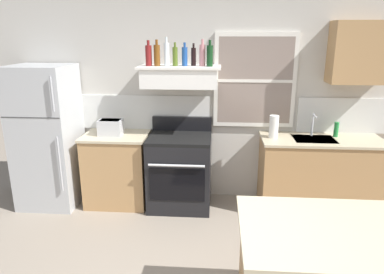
# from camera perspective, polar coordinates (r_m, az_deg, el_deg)

# --- Properties ---
(back_wall) EXTENTS (5.40, 0.11, 2.70)m
(back_wall) POSITION_cam_1_polar(r_m,az_deg,el_deg) (4.55, 2.01, 6.66)
(back_wall) COLOR beige
(back_wall) RESTS_ON ground_plane
(refrigerator) EXTENTS (0.70, 0.72, 1.75)m
(refrigerator) POSITION_cam_1_polar(r_m,az_deg,el_deg) (4.77, -22.10, 0.04)
(refrigerator) COLOR #B7BABC
(refrigerator) RESTS_ON ground_plane
(counter_left_of_stove) EXTENTS (0.79, 0.63, 0.91)m
(counter_left_of_stove) POSITION_cam_1_polar(r_m,az_deg,el_deg) (4.65, -11.75, -4.95)
(counter_left_of_stove) COLOR tan
(counter_left_of_stove) RESTS_ON ground_plane
(toaster) EXTENTS (0.30, 0.20, 0.19)m
(toaster) POSITION_cam_1_polar(r_m,az_deg,el_deg) (4.47, -12.88, 1.55)
(toaster) COLOR silver
(toaster) RESTS_ON counter_left_of_stove
(stove_range) EXTENTS (0.76, 0.69, 1.09)m
(stove_range) POSITION_cam_1_polar(r_m,az_deg,el_deg) (4.46, -1.92, -5.41)
(stove_range) COLOR black
(stove_range) RESTS_ON ground_plane
(range_hood_shelf) EXTENTS (0.96, 0.52, 0.24)m
(range_hood_shelf) POSITION_cam_1_polar(r_m,az_deg,el_deg) (4.27, -1.93, 9.69)
(range_hood_shelf) COLOR white
(bottle_red_label_wine) EXTENTS (0.07, 0.07, 0.29)m
(bottle_red_label_wine) POSITION_cam_1_polar(r_m,az_deg,el_deg) (4.26, -6.95, 12.85)
(bottle_red_label_wine) COLOR maroon
(bottle_red_label_wine) RESTS_ON range_hood_shelf
(bottle_amber_wine) EXTENTS (0.07, 0.07, 0.30)m
(bottle_amber_wine) POSITION_cam_1_polar(r_m,az_deg,el_deg) (4.24, -5.62, 12.92)
(bottle_amber_wine) COLOR brown
(bottle_amber_wine) RESTS_ON range_hood_shelf
(bottle_clear_tall) EXTENTS (0.06, 0.06, 0.33)m
(bottle_clear_tall) POSITION_cam_1_polar(r_m,az_deg,el_deg) (4.22, -4.09, 13.10)
(bottle_clear_tall) COLOR silver
(bottle_clear_tall) RESTS_ON range_hood_shelf
(bottle_olive_oil_square) EXTENTS (0.06, 0.06, 0.27)m
(bottle_olive_oil_square) POSITION_cam_1_polar(r_m,az_deg,el_deg) (4.22, -2.72, 12.79)
(bottle_olive_oil_square) COLOR #4C601E
(bottle_olive_oil_square) RESTS_ON range_hood_shelf
(bottle_blue_liqueur) EXTENTS (0.07, 0.07, 0.27)m
(bottle_blue_liqueur) POSITION_cam_1_polar(r_m,az_deg,el_deg) (4.22, -1.18, 12.79)
(bottle_blue_liqueur) COLOR #1E478C
(bottle_blue_liqueur) RESTS_ON range_hood_shelf
(bottle_balsamic_dark) EXTENTS (0.06, 0.06, 0.26)m
(bottle_balsamic_dark) POSITION_cam_1_polar(r_m,az_deg,el_deg) (4.23, 0.24, 12.76)
(bottle_balsamic_dark) COLOR black
(bottle_balsamic_dark) RESTS_ON range_hood_shelf
(bottle_rose_pink) EXTENTS (0.07, 0.07, 0.30)m
(bottle_rose_pink) POSITION_cam_1_polar(r_m,az_deg,el_deg) (4.21, 1.67, 12.99)
(bottle_rose_pink) COLOR #C67F84
(bottle_rose_pink) RESTS_ON range_hood_shelf
(bottle_dark_green_wine) EXTENTS (0.07, 0.07, 0.29)m
(bottle_dark_green_wine) POSITION_cam_1_polar(r_m,az_deg,el_deg) (4.17, 2.86, 12.90)
(bottle_dark_green_wine) COLOR #143819
(bottle_dark_green_wine) RESTS_ON range_hood_shelf
(counter_right_with_sink) EXTENTS (1.43, 0.63, 0.91)m
(counter_right_with_sink) POSITION_cam_1_polar(r_m,az_deg,el_deg) (4.64, 19.58, -5.60)
(counter_right_with_sink) COLOR tan
(counter_right_with_sink) RESTS_ON ground_plane
(sink_faucet) EXTENTS (0.03, 0.17, 0.28)m
(sink_faucet) POSITION_cam_1_polar(r_m,az_deg,el_deg) (4.52, 18.80, 2.26)
(sink_faucet) COLOR silver
(sink_faucet) RESTS_ON counter_right_with_sink
(paper_towel_roll) EXTENTS (0.11, 0.11, 0.27)m
(paper_towel_roll) POSITION_cam_1_polar(r_m,az_deg,el_deg) (4.34, 12.94, 1.62)
(paper_towel_roll) COLOR white
(paper_towel_roll) RESTS_ON counter_right_with_sink
(dish_soap_bottle) EXTENTS (0.06, 0.06, 0.18)m
(dish_soap_bottle) POSITION_cam_1_polar(r_m,az_deg,el_deg) (4.62, 22.05, 1.14)
(dish_soap_bottle) COLOR #268C3F
(dish_soap_bottle) RESTS_ON counter_right_with_sink
(upper_cabinet_right) EXTENTS (0.64, 0.32, 0.70)m
(upper_cabinet_right) POSITION_cam_1_polar(r_m,az_deg,el_deg) (4.59, 25.18, 12.12)
(upper_cabinet_right) COLOR tan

